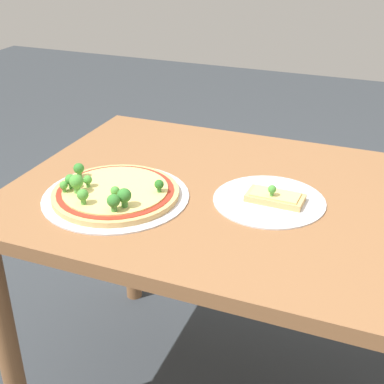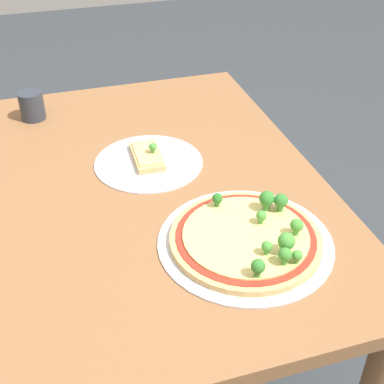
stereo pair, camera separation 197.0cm
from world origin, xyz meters
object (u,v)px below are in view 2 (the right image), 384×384
pizza_tray_whole (248,238)px  drinking_cup (32,106)px  pizza_tray_slice (148,160)px  dining_table (152,214)px

pizza_tray_whole → drinking_cup: drinking_cup is taller
pizza_tray_whole → drinking_cup: (-0.70, -0.39, 0.03)m
drinking_cup → pizza_tray_whole: bearing=29.2°
pizza_tray_whole → pizza_tray_slice: 0.39m
pizza_tray_slice → pizza_tray_whole: bearing=18.8°
dining_table → pizza_tray_slice: (-0.09, 0.02, 0.11)m
drinking_cup → pizza_tray_slice: bearing=38.6°
dining_table → drinking_cup: 0.51m
pizza_tray_whole → drinking_cup: 0.81m
dining_table → drinking_cup: drinking_cup is taller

